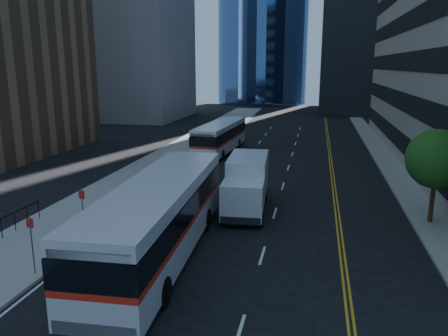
# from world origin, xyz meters

# --- Properties ---
(ground) EXTENTS (160.00, 160.00, 0.00)m
(ground) POSITION_xyz_m (0.00, 0.00, 0.00)
(ground) COLOR black
(ground) RESTS_ON ground
(sidewalk_west) EXTENTS (5.00, 90.00, 0.15)m
(sidewalk_west) POSITION_xyz_m (-10.50, 25.00, 0.07)
(sidewalk_west) COLOR gray
(sidewalk_west) RESTS_ON ground
(sidewalk_east) EXTENTS (2.00, 90.00, 0.15)m
(sidewalk_east) POSITION_xyz_m (9.00, 25.00, 0.07)
(sidewalk_east) COLOR gray
(sidewalk_east) RESTS_ON ground
(midrise_west) EXTENTS (18.00, 18.00, 35.00)m
(midrise_west) POSITION_xyz_m (-28.00, 52.00, 17.50)
(midrise_west) COLOR gray
(midrise_west) RESTS_ON ground
(street_tree) EXTENTS (3.20, 3.20, 5.10)m
(street_tree) POSITION_xyz_m (9.00, 8.00, 3.64)
(street_tree) COLOR #332114
(street_tree) RESTS_ON sidewalk_east
(bus_front) EXTENTS (3.60, 13.76, 3.52)m
(bus_front) POSITION_xyz_m (-4.00, 0.95, 1.92)
(bus_front) COLOR silver
(bus_front) RESTS_ON ground
(bus_rear) EXTENTS (3.17, 11.56, 2.95)m
(bus_rear) POSITION_xyz_m (-6.60, 25.32, 1.61)
(bus_rear) COLOR silver
(bus_rear) RESTS_ON ground
(box_truck) EXTENTS (2.66, 6.70, 3.14)m
(box_truck) POSITION_xyz_m (-1.24, 8.26, 1.66)
(box_truck) COLOR silver
(box_truck) RESTS_ON ground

